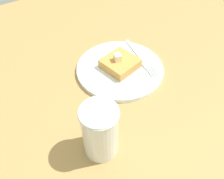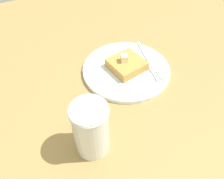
{
  "view_description": "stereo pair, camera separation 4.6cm",
  "coord_description": "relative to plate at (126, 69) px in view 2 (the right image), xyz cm",
  "views": [
    {
      "loc": [
        -21.16,
        -21.14,
        41.17
      ],
      "look_at": [
        -3.61,
        4.0,
        7.43
      ],
      "focal_mm": 35.0,
      "sensor_mm": 36.0,
      "label": 1
    },
    {
      "loc": [
        -17.24,
        -23.46,
        41.17
      ],
      "look_at": [
        -3.61,
        4.0,
        7.43
      ],
      "focal_mm": 35.0,
      "sensor_mm": 36.0,
      "label": 2
    }
  ],
  "objects": [
    {
      "name": "toast_slice_center",
      "position": [
        0.0,
        0.0,
        1.62
      ],
      "size": [
        9.14,
        9.02,
        2.29
      ],
      "primitive_type": "cube",
      "rotation": [
        0.0,
        0.0,
        0.18
      ],
      "color": "#C38C41",
      "rests_on": "plate"
    },
    {
      "name": "fork",
      "position": [
        6.45,
        -0.98,
        0.66
      ],
      "size": [
        4.58,
        15.97,
        0.36
      ],
      "color": "silver",
      "rests_on": "plate"
    },
    {
      "name": "table_surface",
      "position": [
        -4.3,
        -11.79,
        -2.06
      ],
      "size": [
        129.67,
        129.67,
        2.93
      ],
      "primitive_type": "cube",
      "color": "#A07E46",
      "rests_on": "ground"
    },
    {
      "name": "butter_pat_primary",
      "position": [
        -0.58,
        0.3,
        3.66
      ],
      "size": [
        2.03,
        2.16,
        1.78
      ],
      "primitive_type": "cube",
      "rotation": [
        0.0,
        0.0,
        1.29
      ],
      "color": "beige",
      "rests_on": "toast_slice_center"
    },
    {
      "name": "syrup_jar",
      "position": [
        -15.81,
        -15.58,
        4.66
      ],
      "size": [
        6.52,
        6.52,
        11.61
      ],
      "color": "#381805",
      "rests_on": "table_surface"
    },
    {
      "name": "plate",
      "position": [
        0.0,
        0.0,
        0.0
      ],
      "size": [
        22.03,
        22.03,
        1.07
      ],
      "color": "white",
      "rests_on": "table_surface"
    }
  ]
}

